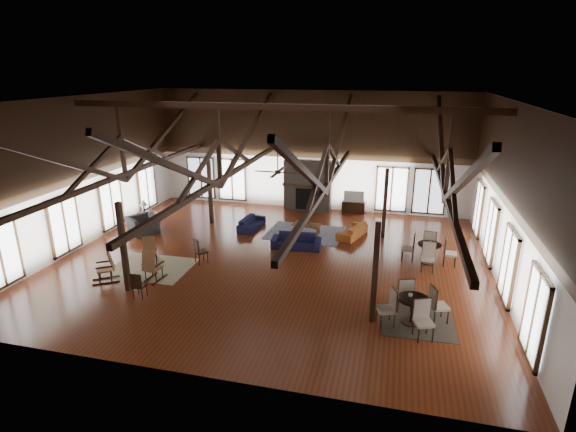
% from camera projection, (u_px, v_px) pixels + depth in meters
% --- Properties ---
extents(floor, '(16.00, 16.00, 0.00)m').
position_uv_depth(floor, '(273.00, 260.00, 17.25)').
color(floor, maroon).
rests_on(floor, ground).
extents(ceiling, '(16.00, 14.00, 0.02)m').
position_uv_depth(ceiling, '(271.00, 99.00, 15.37)').
color(ceiling, black).
rests_on(ceiling, wall_back).
extents(wall_back, '(16.00, 0.02, 6.00)m').
position_uv_depth(wall_back, '(309.00, 151.00, 22.76)').
color(wall_back, silver).
rests_on(wall_back, floor).
extents(wall_front, '(16.00, 0.02, 6.00)m').
position_uv_depth(wall_front, '(185.00, 261.00, 9.86)').
color(wall_front, silver).
rests_on(wall_front, floor).
extents(wall_left, '(0.02, 14.00, 6.00)m').
position_uv_depth(wall_left, '(82.00, 173.00, 18.13)').
color(wall_left, silver).
rests_on(wall_left, floor).
extents(wall_right, '(0.02, 14.00, 6.00)m').
position_uv_depth(wall_right, '(510.00, 199.00, 14.49)').
color(wall_right, silver).
rests_on(wall_right, floor).
extents(roof_truss, '(15.60, 14.07, 3.14)m').
position_uv_depth(roof_truss, '(271.00, 156.00, 15.99)').
color(roof_truss, black).
rests_on(roof_truss, wall_back).
extents(post_grid, '(8.16, 7.16, 3.05)m').
position_uv_depth(post_grid, '(272.00, 223.00, 16.77)').
color(post_grid, black).
rests_on(post_grid, floor).
extents(fireplace, '(2.50, 0.69, 2.60)m').
position_uv_depth(fireplace, '(308.00, 186.00, 22.99)').
color(fireplace, '#685C4F').
rests_on(fireplace, floor).
extents(ceiling_fan, '(1.60, 1.60, 0.75)m').
position_uv_depth(ceiling_fan, '(278.00, 171.00, 15.04)').
color(ceiling_fan, black).
rests_on(ceiling_fan, roof_truss).
extents(sofa_navy_front, '(2.05, 0.92, 0.58)m').
position_uv_depth(sofa_navy_front, '(296.00, 241.00, 18.33)').
color(sofa_navy_front, black).
rests_on(sofa_navy_front, floor).
extents(sofa_navy_left, '(1.85, 0.86, 0.52)m').
position_uv_depth(sofa_navy_left, '(252.00, 223.00, 20.57)').
color(sofa_navy_left, black).
rests_on(sofa_navy_left, floor).
extents(sofa_orange, '(1.97, 1.26, 0.54)m').
position_uv_depth(sofa_orange, '(352.00, 231.00, 19.60)').
color(sofa_orange, '#A0511F').
rests_on(sofa_orange, floor).
extents(coffee_table, '(1.32, 0.82, 0.47)m').
position_uv_depth(coffee_table, '(307.00, 225.00, 19.83)').
color(coffee_table, brown).
rests_on(coffee_table, floor).
extents(vase, '(0.23, 0.23, 0.21)m').
position_uv_depth(vase, '(307.00, 221.00, 19.85)').
color(vase, '#B2B2B2').
rests_on(vase, coffee_table).
extents(armchair, '(1.54, 1.59, 0.78)m').
position_uv_depth(armchair, '(143.00, 224.00, 19.99)').
color(armchair, '#2C2C2E').
rests_on(armchair, floor).
extents(side_table_lamp, '(0.49, 0.49, 1.25)m').
position_uv_depth(side_table_lamp, '(145.00, 215.00, 20.94)').
color(side_table_lamp, black).
rests_on(side_table_lamp, floor).
extents(rocking_chair_a, '(0.80, 0.95, 1.08)m').
position_uv_depth(rocking_chair_a, '(150.00, 250.00, 16.85)').
color(rocking_chair_a, olive).
rests_on(rocking_chair_a, floor).
extents(rocking_chair_b, '(0.56, 0.93, 1.15)m').
position_uv_depth(rocking_chair_b, '(151.00, 267.00, 15.40)').
color(rocking_chair_b, olive).
rests_on(rocking_chair_b, floor).
extents(rocking_chair_c, '(1.00, 0.88, 1.15)m').
position_uv_depth(rocking_chair_c, '(108.00, 266.00, 15.43)').
color(rocking_chair_c, olive).
rests_on(rocking_chair_c, floor).
extents(side_chair_a, '(0.59, 0.59, 1.00)m').
position_uv_depth(side_chair_a, '(199.00, 249.00, 16.77)').
color(side_chair_a, black).
rests_on(side_chair_a, floor).
extents(side_chair_b, '(0.39, 0.39, 0.89)m').
position_uv_depth(side_chair_b, '(138.00, 284.00, 14.24)').
color(side_chair_b, black).
rests_on(side_chair_b, floor).
extents(cafe_table_near, '(2.14, 2.14, 1.10)m').
position_uv_depth(cafe_table_near, '(413.00, 306.00, 12.85)').
color(cafe_table_near, black).
rests_on(cafe_table_near, floor).
extents(cafe_table_far, '(2.04, 2.04, 1.06)m').
position_uv_depth(cafe_table_far, '(429.00, 250.00, 16.86)').
color(cafe_table_far, black).
rests_on(cafe_table_far, floor).
extents(cup_near, '(0.15, 0.15, 0.10)m').
position_uv_depth(cup_near, '(410.00, 295.00, 12.85)').
color(cup_near, '#B2B2B2').
rests_on(cup_near, cafe_table_near).
extents(cup_far, '(0.14, 0.14, 0.10)m').
position_uv_depth(cup_far, '(430.00, 243.00, 16.77)').
color(cup_far, '#B2B2B2').
rests_on(cup_far, cafe_table_far).
extents(tv_console, '(1.15, 0.43, 0.57)m').
position_uv_depth(tv_console, '(353.00, 207.00, 22.84)').
color(tv_console, black).
rests_on(tv_console, floor).
extents(television, '(1.01, 0.17, 0.58)m').
position_uv_depth(television, '(354.00, 196.00, 22.66)').
color(television, '#B2B2B2').
rests_on(television, tv_console).
extents(rug_tan, '(2.93, 2.31, 0.01)m').
position_uv_depth(rug_tan, '(151.00, 267.00, 16.60)').
color(rug_tan, tan).
rests_on(rug_tan, floor).
extents(rug_navy, '(3.42, 2.63, 0.01)m').
position_uv_depth(rug_navy, '(305.00, 233.00, 20.05)').
color(rug_navy, '#1A1B4B').
rests_on(rug_navy, floor).
extents(rug_dark, '(2.10, 1.93, 0.01)m').
position_uv_depth(rug_dark, '(418.00, 322.00, 13.04)').
color(rug_dark, black).
rests_on(rug_dark, floor).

